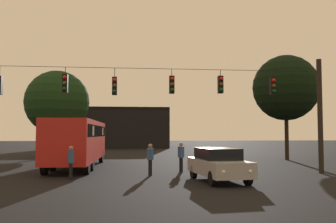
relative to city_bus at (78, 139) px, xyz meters
The scene contains 10 objects.
ground_plane 7.54m from the city_bus, 57.55° to the left, with size 168.00×168.00×0.00m, color black.
overhead_signal_span 6.59m from the city_bus, 51.04° to the right, with size 20.29×0.44×6.38m.
city_bus is the anchor object (origin of this frame).
car_near_right 10.75m from the city_bus, 46.20° to the right, with size 2.26×4.48×1.52m.
pedestrian_crossing_left 7.19m from the city_bus, 28.50° to the right, with size 0.34×0.42×1.68m.
pedestrian_crossing_center 6.85m from the city_bus, 49.62° to the right, with size 0.36×0.42×1.66m.
pedestrian_crossing_right 6.55m from the city_bus, 85.15° to the right, with size 0.34×0.42×1.60m.
corner_building 34.25m from the city_bus, 87.50° to the left, with size 15.46×8.20×6.17m.
tree_left_silhouette 17.75m from the city_bus, 17.84° to the left, with size 5.52×5.52×8.82m.
tree_behind_building 12.51m from the city_bus, 107.40° to the left, with size 6.06×6.06×8.21m.
Camera 1 is at (-0.57, -6.13, 2.19)m, focal length 39.42 mm.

